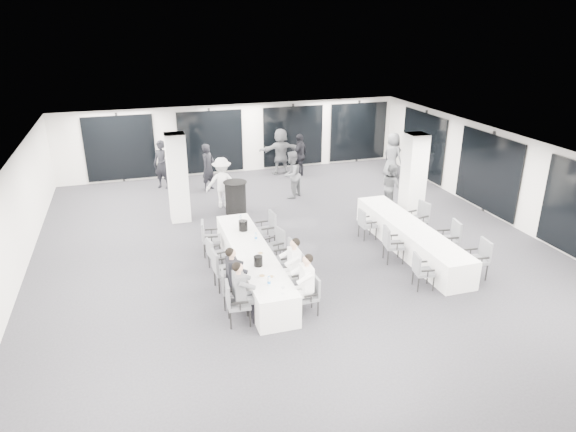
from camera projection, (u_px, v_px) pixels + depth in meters
name	position (u px, v px, depth m)	size (l,w,h in m)	color
room	(312.00, 187.00, 15.12)	(14.04, 16.04, 2.84)	#26262B
column_left	(178.00, 178.00, 15.96)	(0.60, 0.60, 2.80)	silver
column_right	(413.00, 178.00, 15.93)	(0.60, 0.60, 2.80)	silver
banquet_table_main	(253.00, 264.00, 12.72)	(0.90, 5.00, 0.75)	silver
banquet_table_side	(410.00, 238.00, 14.20)	(0.90, 5.00, 0.75)	silver
cocktail_table	(236.00, 197.00, 16.82)	(0.78, 0.78, 1.08)	black
chair_main_left_near	(235.00, 300.00, 10.75)	(0.53, 0.58, 0.97)	#55585D
chair_main_left_second	(229.00, 287.00, 11.41)	(0.50, 0.54, 0.87)	#55585D
chair_main_left_mid	(221.00, 267.00, 12.12)	(0.54, 0.59, 1.00)	#55585D
chair_main_left_fourth	(215.00, 253.00, 13.05)	(0.51, 0.54, 0.86)	#55585D
chair_main_left_far	(208.00, 236.00, 13.87)	(0.56, 0.60, 0.97)	#55585D
chair_main_right_near	(311.00, 293.00, 11.15)	(0.45, 0.51, 0.87)	#55585D
chair_main_right_second	(298.00, 273.00, 11.91)	(0.48, 0.54, 0.95)	#55585D
chair_main_right_mid	(287.00, 256.00, 12.71)	(0.52, 0.57, 0.96)	#55585D
chair_main_right_fourth	(276.00, 243.00, 13.55)	(0.55, 0.57, 0.90)	#55585D
chair_main_right_far	(268.00, 227.00, 14.35)	(0.56, 0.61, 1.03)	#55585D
chair_side_left_near	(421.00, 269.00, 12.18)	(0.52, 0.55, 0.89)	#55585D
chair_side_left_mid	(391.00, 242.00, 13.49)	(0.58, 0.61, 0.98)	#55585D
chair_side_left_far	(365.00, 222.00, 14.90)	(0.46, 0.51, 0.89)	#55585D
chair_side_right_near	(479.00, 256.00, 12.67)	(0.55, 0.60, 1.00)	#55585D
chair_side_right_mid	(450.00, 237.00, 13.77)	(0.59, 0.63, 1.02)	#55585D
chair_side_right_far	(420.00, 216.00, 15.17)	(0.58, 0.62, 1.01)	#55585D
seated_guest_a	(242.00, 289.00, 10.69)	(0.50, 0.38, 1.44)	#575A5F
seated_guest_b	(235.00, 273.00, 11.33)	(0.50, 0.38, 1.44)	black
seated_guest_c	(304.00, 281.00, 10.99)	(0.50, 0.38, 1.44)	white
seated_guest_d	(292.00, 264.00, 11.76)	(0.50, 0.38, 1.44)	white
standing_guest_a	(208.00, 164.00, 18.93)	(0.72, 0.58, 1.98)	black
standing_guest_b	(292.00, 172.00, 18.14)	(0.93, 0.56, 1.92)	#575A5F
standing_guest_c	(222.00, 179.00, 17.24)	(1.26, 0.64, 1.95)	white
standing_guest_d	(300.00, 152.00, 20.52)	(1.17, 0.65, 1.99)	black
standing_guest_e	(393.00, 153.00, 20.38)	(0.99, 0.60, 2.05)	#575A5F
standing_guest_f	(281.00, 148.00, 20.84)	(1.96, 0.75, 2.14)	#575A5F
standing_guest_g	(162.00, 161.00, 19.13)	(0.75, 0.61, 2.06)	black
standing_guest_h	(391.00, 183.00, 17.20)	(0.83, 0.51, 1.72)	#575A5F
ice_bucket_near	(258.00, 261.00, 11.76)	(0.21, 0.21, 0.24)	black
ice_bucket_far	(243.00, 226.00, 13.68)	(0.24, 0.24, 0.28)	black
water_bottle_a	(269.00, 281.00, 10.89)	(0.07, 0.07, 0.22)	silver
water_bottle_b	(256.00, 237.00, 13.07)	(0.07, 0.07, 0.21)	silver
water_bottle_c	(240.00, 220.00, 14.14)	(0.07, 0.07, 0.23)	silver
plate_a	(262.00, 276.00, 11.32)	(0.21, 0.21, 0.03)	white
plate_b	(271.00, 277.00, 11.29)	(0.18, 0.18, 0.03)	white
plate_c	(260.00, 253.00, 12.40)	(0.19, 0.19, 0.03)	white
wine_glass	(283.00, 288.00, 10.56)	(0.07, 0.07, 0.19)	silver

